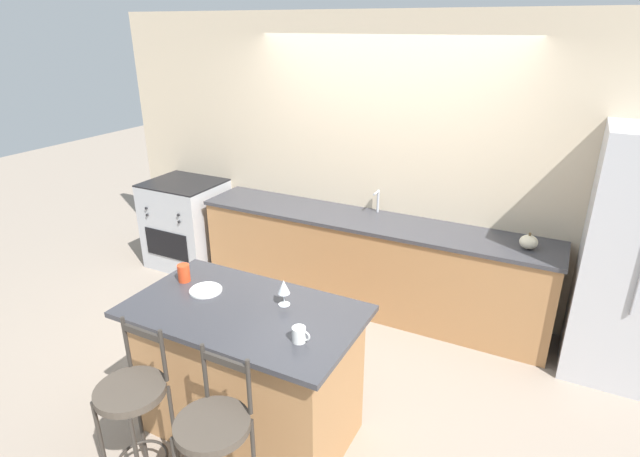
# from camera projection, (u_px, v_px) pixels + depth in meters

# --- Properties ---
(ground_plane) EXTENTS (18.00, 18.00, 0.00)m
(ground_plane) POSITION_uv_depth(u_px,v_px,m) (352.00, 320.00, 4.68)
(ground_plane) COLOR gray
(wall_back) EXTENTS (6.00, 0.07, 2.70)m
(wall_back) POSITION_uv_depth(u_px,v_px,m) (383.00, 164.00, 4.71)
(wall_back) COLOR beige
(wall_back) RESTS_ON ground_plane
(back_counter) EXTENTS (3.39, 0.64, 0.90)m
(back_counter) POSITION_uv_depth(u_px,v_px,m) (368.00, 262.00, 4.80)
(back_counter) COLOR #A87547
(back_counter) RESTS_ON ground_plane
(sink_faucet) EXTENTS (0.02, 0.13, 0.22)m
(sink_faucet) POSITION_uv_depth(u_px,v_px,m) (377.00, 199.00, 4.74)
(sink_faucet) COLOR #ADAFB5
(sink_faucet) RESTS_ON back_counter
(kitchen_island) EXTENTS (1.47, 0.84, 0.94)m
(kitchen_island) POSITION_uv_depth(u_px,v_px,m) (247.00, 370.00, 3.26)
(kitchen_island) COLOR #A87547
(kitchen_island) RESTS_ON ground_plane
(oven_range) EXTENTS (0.80, 0.72, 0.97)m
(oven_range) POSITION_uv_depth(u_px,v_px,m) (187.00, 223.00, 5.65)
(oven_range) COLOR #ADAFB5
(oven_range) RESTS_ON ground_plane
(bar_stool_near) EXTENTS (0.38, 0.38, 1.07)m
(bar_stool_near) POSITION_uv_depth(u_px,v_px,m) (134.00, 407.00, 2.77)
(bar_stool_near) COLOR #332D28
(bar_stool_near) RESTS_ON ground_plane
(bar_stool_far) EXTENTS (0.38, 0.38, 1.07)m
(bar_stool_far) POSITION_uv_depth(u_px,v_px,m) (215.00, 443.00, 2.54)
(bar_stool_far) COLOR #332D28
(bar_stool_far) RESTS_ON ground_plane
(dinner_plate) EXTENTS (0.22, 0.22, 0.02)m
(dinner_plate) POSITION_uv_depth(u_px,v_px,m) (206.00, 290.00, 3.29)
(dinner_plate) COLOR white
(dinner_plate) RESTS_ON kitchen_island
(wine_glass) EXTENTS (0.08, 0.08, 0.17)m
(wine_glass) POSITION_uv_depth(u_px,v_px,m) (284.00, 288.00, 3.09)
(wine_glass) COLOR white
(wine_glass) RESTS_ON kitchen_island
(coffee_mug) EXTENTS (0.11, 0.08, 0.09)m
(coffee_mug) POSITION_uv_depth(u_px,v_px,m) (299.00, 335.00, 2.75)
(coffee_mug) COLOR white
(coffee_mug) RESTS_ON kitchen_island
(tumbler_cup) EXTENTS (0.08, 0.08, 0.12)m
(tumbler_cup) POSITION_uv_depth(u_px,v_px,m) (184.00, 273.00, 3.40)
(tumbler_cup) COLOR red
(tumbler_cup) RESTS_ON kitchen_island
(pumpkin_decoration) EXTENTS (0.14, 0.14, 0.14)m
(pumpkin_decoration) POSITION_uv_depth(u_px,v_px,m) (529.00, 242.00, 4.00)
(pumpkin_decoration) COLOR beige
(pumpkin_decoration) RESTS_ON back_counter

